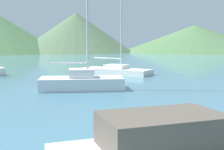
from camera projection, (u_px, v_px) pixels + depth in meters
name	position (u px, v px, depth m)	size (l,w,h in m)	color
motorboat_near	(204.00, 150.00, 7.39)	(7.16, 3.64, 2.05)	silver
sailboat_middle	(116.00, 70.00, 28.21)	(6.45, 5.49, 9.08)	white
sailboat_outer	(82.00, 81.00, 19.28)	(5.13, 2.31, 11.10)	silver
hill_east	(76.00, 32.00, 80.80)	(29.88, 29.88, 10.20)	#4C6647
hill_far_east	(195.00, 38.00, 83.36)	(39.02, 39.02, 7.17)	#476B42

